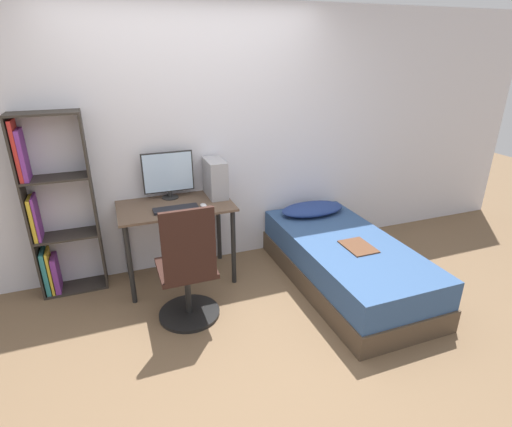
{
  "coord_description": "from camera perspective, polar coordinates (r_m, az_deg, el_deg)",
  "views": [
    {
      "loc": [
        -0.78,
        -2.37,
        2.11
      ],
      "look_at": [
        0.36,
        0.66,
        0.75
      ],
      "focal_mm": 28.0,
      "sensor_mm": 36.0,
      "label": 1
    }
  ],
  "objects": [
    {
      "name": "monitor",
      "position": [
        3.83,
        -12.43,
        5.55
      ],
      "size": [
        0.47,
        0.16,
        0.45
      ],
      "color": "black",
      "rests_on": "desk"
    },
    {
      "name": "office_chair",
      "position": [
        3.27,
        -9.67,
        -9.01
      ],
      "size": [
        0.51,
        0.51,
        1.04
      ],
      "color": "black",
      "rests_on": "ground_plane"
    },
    {
      "name": "mouse",
      "position": [
        3.64,
        -7.53,
        1.18
      ],
      "size": [
        0.06,
        0.09,
        0.02
      ],
      "color": "silver",
      "rests_on": "desk"
    },
    {
      "name": "bookshelf",
      "position": [
        3.89,
        -27.21,
        -0.13
      ],
      "size": [
        0.55,
        0.25,
        1.63
      ],
      "color": "#2D2823",
      "rests_on": "ground_plane"
    },
    {
      "name": "ground_plane",
      "position": [
        3.26,
        -1.98,
        -17.5
      ],
      "size": [
        14.0,
        14.0,
        0.0
      ],
      "primitive_type": "plane",
      "color": "brown"
    },
    {
      "name": "magazine",
      "position": [
        3.68,
        14.4,
        -4.6
      ],
      "size": [
        0.24,
        0.32,
        0.01
      ],
      "color": "#56331E",
      "rests_on": "bed"
    },
    {
      "name": "desk",
      "position": [
        3.76,
        -11.29,
        -0.58
      ],
      "size": [
        1.03,
        0.61,
        0.77
      ],
      "color": "brown",
      "rests_on": "ground_plane"
    },
    {
      "name": "wall_back",
      "position": [
        3.93,
        -8.86,
        9.87
      ],
      "size": [
        8.0,
        0.05,
        2.5
      ],
      "color": "silver",
      "rests_on": "ground_plane"
    },
    {
      "name": "keyboard",
      "position": [
        3.6,
        -11.36,
        0.66
      ],
      "size": [
        0.4,
        0.14,
        0.02
      ],
      "color": "black",
      "rests_on": "desk"
    },
    {
      "name": "pc_tower",
      "position": [
        3.84,
        -5.85,
        5.07
      ],
      "size": [
        0.17,
        0.34,
        0.36
      ],
      "color": "#99999E",
      "rests_on": "desk"
    },
    {
      "name": "pillow",
      "position": [
        4.29,
        8.04,
        0.65
      ],
      "size": [
        0.69,
        0.36,
        0.11
      ],
      "color": "navy",
      "rests_on": "bed"
    },
    {
      "name": "bed",
      "position": [
        3.89,
        12.6,
        -6.85
      ],
      "size": [
        0.91,
        1.89,
        0.46
      ],
      "color": "#4C3D2D",
      "rests_on": "ground_plane"
    }
  ]
}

